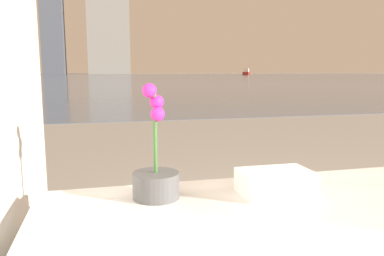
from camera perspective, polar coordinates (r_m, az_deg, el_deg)
potted_orchid at (r=1.23m, az=-5.55°, el=-6.99°), size 0.15×0.15×0.37m
towel_stack at (r=1.30m, az=12.62°, el=-8.10°), size 0.24×0.16×0.08m
harbor_water at (r=62.27m, az=-13.45°, el=7.59°), size 180.00×110.00×0.01m
harbor_boat_0 at (r=90.04m, az=8.31°, el=8.35°), size 3.12×4.07×1.47m
skyline_tower_2 at (r=119.90m, az=-20.54°, el=15.59°), size 6.06×8.60×32.84m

